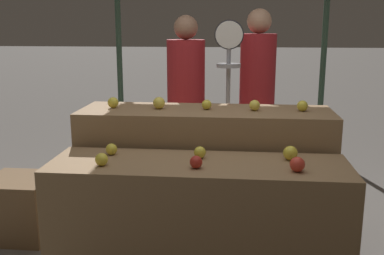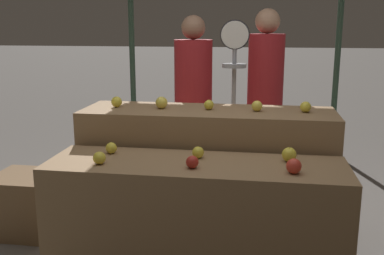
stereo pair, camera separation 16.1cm
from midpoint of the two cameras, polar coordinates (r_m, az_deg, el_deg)
The scene contains 17 objects.
display_counter_front at distance 2.87m, azimuth -0.83°, elevation -11.71°, with size 1.83×0.55×0.76m, color olive.
display_counter_back at distance 3.39m, azimuth 0.31°, elevation -5.83°, with size 1.83×0.55×0.97m, color olive.
apple_front_0 at distance 2.74m, azimuth -13.08°, elevation -3.99°, with size 0.08×0.08×0.08m, color gold.
apple_front_1 at distance 2.63m, azimuth -1.24°, elevation -4.42°, with size 0.08×0.08×0.08m, color #AD281E.
apple_front_2 at distance 2.61m, azimuth 11.52°, elevation -4.62°, with size 0.09×0.09×0.09m, color red.
apple_front_3 at distance 2.96m, azimuth -11.74°, elevation -2.72°, with size 0.07×0.07×0.07m, color gold.
apple_front_4 at distance 2.82m, azimuth -0.55°, elevation -3.19°, with size 0.08×0.08×0.08m, color gold.
apple_front_5 at distance 2.83m, azimuth 10.79°, elevation -3.22°, with size 0.09×0.09×0.09m, color gold.
apple_back_0 at distance 3.39m, azimuth -11.34°, elevation 3.11°, with size 0.08×0.08×0.08m, color gold.
apple_back_1 at distance 3.30m, azimuth -5.62°, elevation 3.11°, with size 0.09×0.09×0.09m, color yellow.
apple_back_2 at distance 3.27m, azimuth 0.46°, elevation 2.92°, with size 0.07×0.07×0.07m, color gold.
apple_back_3 at distance 3.24m, azimuth 6.55°, elevation 2.81°, with size 0.08×0.08×0.08m, color yellow.
apple_back_4 at distance 3.28m, azimuth 12.49°, elevation 2.69°, with size 0.08×0.08×0.08m, color gold.
produce_scale at distance 3.79m, azimuth 3.42°, elevation 6.50°, with size 0.24×0.20×1.62m.
person_vendor_at_scale at distance 4.19m, azimuth -1.87°, elevation 4.46°, with size 0.45×0.45×1.66m.
person_customer_left at distance 4.28m, azimuth 7.21°, elevation 5.14°, with size 0.36×0.36×1.72m.
wooden_crate_side at distance 3.71m, azimuth -22.10°, elevation -9.34°, with size 0.46×0.46×0.46m, color brown.
Camera 1 is at (0.22, -2.61, 1.58)m, focal length 42.00 mm.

